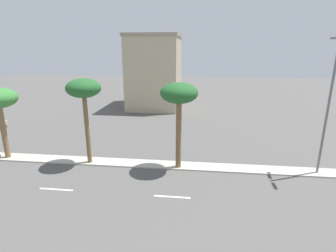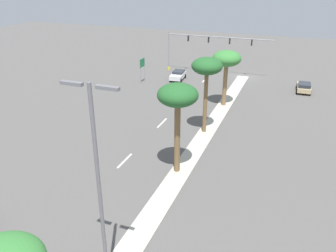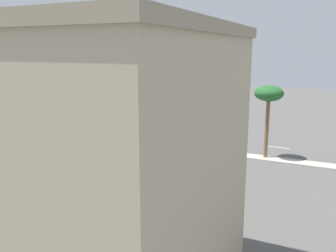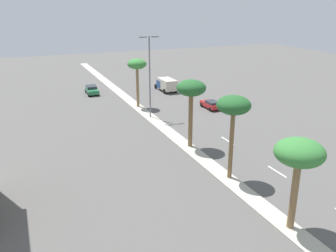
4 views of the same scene
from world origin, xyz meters
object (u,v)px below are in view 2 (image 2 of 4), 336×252
Objects in this scene: palm_tree_near at (178,98)px; street_lamp_rear at (98,180)px; palm_tree_far at (227,60)px; sedan_tan_right at (304,87)px; traffic_signal_gantry at (197,46)px; palm_tree_inboard at (207,68)px; sedan_white_far at (178,75)px; directional_road_sign at (142,65)px.

street_lamp_rear is (-0.33, 12.51, -0.00)m from palm_tree_near.
palm_tree_far reaches higher than sedan_tan_right.
traffic_signal_gantry is 44.93m from street_lamp_rear.
sedan_white_far is at bearing -62.39° from palm_tree_inboard.
traffic_signal_gantry is at bearing -105.72° from sedan_white_far.
palm_tree_far is 1.80× the size of sedan_white_far.
palm_tree_near reaches higher than palm_tree_far.
traffic_signal_gantry reaches higher than sedan_tan_right.
directional_road_sign reaches higher than sedan_white_far.
directional_road_sign is 27.14m from palm_tree_near.
sedan_tan_right is (-9.78, -18.57, -6.38)m from palm_tree_inboard.
palm_tree_far is at bearing -89.83° from street_lamp_rear.
street_lamp_rear is (-0.09, 29.99, 0.79)m from palm_tree_far.
traffic_signal_gantry is at bearing -125.14° from directional_road_sign.
palm_tree_near is at bearing -88.51° from street_lamp_rear.
directional_road_sign is at bearing 54.86° from traffic_signal_gantry.
palm_tree_near is (-7.78, 31.63, 2.28)m from traffic_signal_gantry.
palm_tree_near reaches higher than sedan_tan_right.
directional_road_sign is 6.13m from sedan_white_far.
palm_tree_inboard is (-13.92, 14.30, 4.36)m from directional_road_sign.
directional_road_sign is 15.49m from palm_tree_far.
palm_tree_far is 30.00m from street_lamp_rear.
directional_road_sign reaches higher than sedan_tan_right.
sedan_white_far is (9.57, -38.95, -6.06)m from street_lamp_rear.
palm_tree_far reaches higher than directional_road_sign.
street_lamp_rear reaches higher than palm_tree_inboard.
traffic_signal_gantry is at bearing -60.47° from palm_tree_far.
sedan_tan_right is (-23.71, -4.28, -2.02)m from directional_road_sign.
palm_tree_inboard is at bearing -90.33° from palm_tree_near.
directional_road_sign is at bearing 10.22° from sedan_tan_right.
palm_tree_near is (0.05, 8.67, -0.30)m from palm_tree_inboard.
sedan_tan_right is (-9.51, -39.75, -6.08)m from street_lamp_rear.
palm_tree_near reaches higher than traffic_signal_gantry.
palm_tree_inboard reaches higher than sedan_tan_right.
palm_tree_far is at bearing 119.53° from traffic_signal_gantry.
palm_tree_far is (-14.11, 5.49, 3.27)m from directional_road_sign.
palm_tree_inboard reaches higher than directional_road_sign.
palm_tree_far is 0.90× the size of palm_tree_near.
traffic_signal_gantry is 4.52× the size of sedan_white_far.
palm_tree_near is 2.01× the size of sedan_white_far.
palm_tree_inboard is at bearing 108.83° from traffic_signal_gantry.
palm_tree_far is 1.65× the size of sedan_tan_right.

